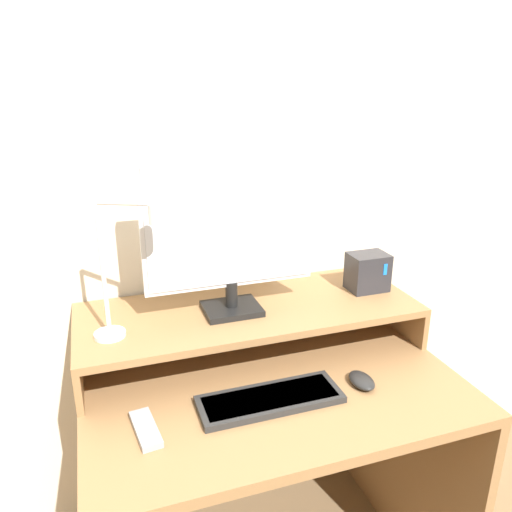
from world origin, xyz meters
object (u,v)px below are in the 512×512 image
at_px(keyboard, 270,399).
at_px(router_dock, 368,272).
at_px(mouse, 362,380).
at_px(monitor, 230,231).
at_px(desk_lamp, 125,270).
at_px(remote_control, 146,429).

bearing_deg(keyboard, router_dock, 33.57).
xyz_separation_m(keyboard, mouse, (0.27, -0.01, 0.00)).
height_order(monitor, keyboard, monitor).
distance_m(monitor, desk_lamp, 0.31).
relative_size(monitor, router_dock, 4.02).
distance_m(monitor, remote_control, 0.57).
bearing_deg(router_dock, remote_control, -157.99).
distance_m(router_dock, keyboard, 0.57).
relative_size(keyboard, mouse, 3.93).
bearing_deg(mouse, keyboard, 178.60).
xyz_separation_m(router_dock, mouse, (-0.18, -0.30, -0.18)).
bearing_deg(remote_control, monitor, 44.49).
xyz_separation_m(keyboard, remote_control, (-0.32, -0.01, -0.00)).
xyz_separation_m(mouse, remote_control, (-0.59, -0.01, -0.01)).
bearing_deg(remote_control, router_dock, 22.01).
bearing_deg(keyboard, monitor, 94.08).
xyz_separation_m(desk_lamp, router_dock, (0.77, 0.08, -0.13)).
relative_size(monitor, remote_control, 3.37).
bearing_deg(keyboard, desk_lamp, 146.49).
relative_size(desk_lamp, router_dock, 3.01).
height_order(desk_lamp, keyboard, desk_lamp).
distance_m(router_dock, mouse, 0.40).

